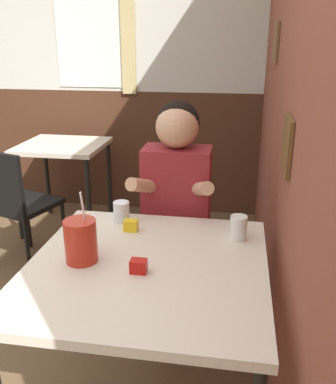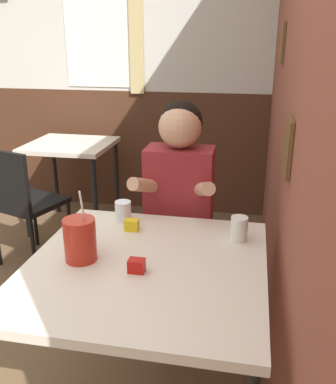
{
  "view_description": "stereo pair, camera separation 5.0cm",
  "coord_description": "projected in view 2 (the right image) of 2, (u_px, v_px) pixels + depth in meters",
  "views": [
    {
      "loc": [
        0.94,
        -1.13,
        1.55
      ],
      "look_at": [
        0.67,
        0.46,
        0.97
      ],
      "focal_mm": 40.0,
      "sensor_mm": 36.0,
      "label": 1
    },
    {
      "loc": [
        0.99,
        -1.12,
        1.55
      ],
      "look_at": [
        0.67,
        0.46,
        0.97
      ],
      "focal_mm": 40.0,
      "sensor_mm": 36.0,
      "label": 2
    }
  ],
  "objects": [
    {
      "name": "cocktail_pitcher",
      "position": [
        80.0,
        240.0,
        1.63
      ],
      "size": [
        0.12,
        0.12,
        0.29
      ],
      "color": "#B22819",
      "rests_on": "main_table"
    },
    {
      "name": "main_table",
      "position": [
        146.0,
        278.0,
        1.65
      ],
      "size": [
        0.91,
        0.93,
        0.74
      ],
      "color": "beige",
      "rests_on": "ground_plane"
    },
    {
      "name": "person_seated",
      "position": [
        179.0,
        215.0,
        2.23
      ],
      "size": [
        0.42,
        0.41,
        1.26
      ],
      "color": "maroon",
      "rests_on": "ground_plane"
    },
    {
      "name": "chair_near_window",
      "position": [
        22.0,
        198.0,
        2.93
      ],
      "size": [
        0.51,
        0.51,
        0.87
      ],
      "rotation": [
        0.0,
        0.0,
        -0.32
      ],
      "color": "black",
      "rests_on": "ground_plane"
    },
    {
      "name": "glass_center",
      "position": [
        239.0,
        229.0,
        1.8
      ],
      "size": [
        0.07,
        0.07,
        0.1
      ],
      "color": "silver",
      "rests_on": "main_table"
    },
    {
      "name": "condiment_ketchup",
      "position": [
        137.0,
        266.0,
        1.56
      ],
      "size": [
        0.06,
        0.04,
        0.05
      ],
      "color": "#B7140F",
      "rests_on": "main_table"
    },
    {
      "name": "glass_near_pitcher",
      "position": [
        123.0,
        211.0,
        1.99
      ],
      "size": [
        0.08,
        0.08,
        0.09
      ],
      "color": "silver",
      "rests_on": "main_table"
    },
    {
      "name": "condiment_mustard",
      "position": [
        132.0,
        225.0,
        1.9
      ],
      "size": [
        0.06,
        0.04,
        0.05
      ],
      "color": "yellow",
      "rests_on": "main_table"
    },
    {
      "name": "background_table",
      "position": [
        71.0,
        155.0,
        3.52
      ],
      "size": [
        0.67,
        0.63,
        0.74
      ],
      "color": "beige",
      "rests_on": "ground_plane"
    },
    {
      "name": "back_wall",
      "position": [
        139.0,
        61.0,
        3.72
      ],
      "size": [
        5.28,
        0.09,
        2.7
      ],
      "color": "silver",
      "rests_on": "ground_plane"
    },
    {
      "name": "brick_wall_right",
      "position": [
        290.0,
        77.0,
        2.27
      ],
      "size": [
        0.08,
        4.62,
        2.7
      ],
      "color": "brown",
      "rests_on": "ground_plane"
    }
  ]
}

